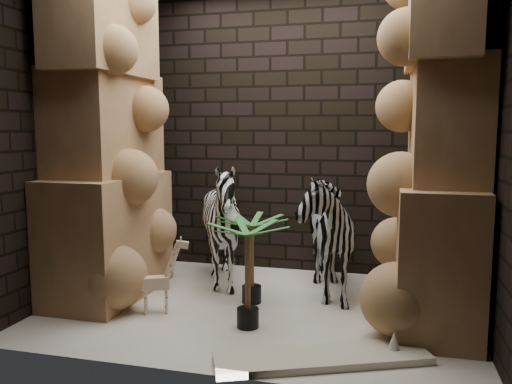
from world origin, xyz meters
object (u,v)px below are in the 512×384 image
(zebra_right, at_px, (319,222))
(surfboard, at_px, (322,358))
(palm_front, at_px, (252,259))
(zebra_left, at_px, (223,232))
(giraffe_toy, at_px, (155,275))
(palm_back, at_px, (248,275))

(zebra_right, bearing_deg, surfboard, -98.88)
(zebra_right, relative_size, palm_front, 1.72)
(zebra_right, xyz_separation_m, surfboard, (0.21, -1.39, -0.65))
(zebra_left, distance_m, surfboard, 1.82)
(zebra_left, bearing_deg, palm_front, -21.81)
(zebra_right, height_order, giraffe_toy, zebra_right)
(palm_back, bearing_deg, palm_front, 101.87)
(palm_front, bearing_deg, giraffe_toy, -147.38)
(palm_back, relative_size, surfboard, 0.58)
(zebra_left, relative_size, giraffe_toy, 1.85)
(zebra_left, height_order, giraffe_toy, zebra_left)
(zebra_left, bearing_deg, giraffe_toy, -92.25)
(palm_back, distance_m, surfboard, 0.86)
(palm_front, bearing_deg, zebra_left, 137.84)
(zebra_right, bearing_deg, palm_front, -161.17)
(giraffe_toy, relative_size, surfboard, 0.46)
(zebra_right, relative_size, surfboard, 0.95)
(zebra_left, height_order, palm_back, zebra_left)
(giraffe_toy, distance_m, surfboard, 1.57)
(zebra_left, bearing_deg, palm_back, -40.84)
(zebra_right, distance_m, surfboard, 1.54)
(zebra_right, relative_size, palm_back, 1.63)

